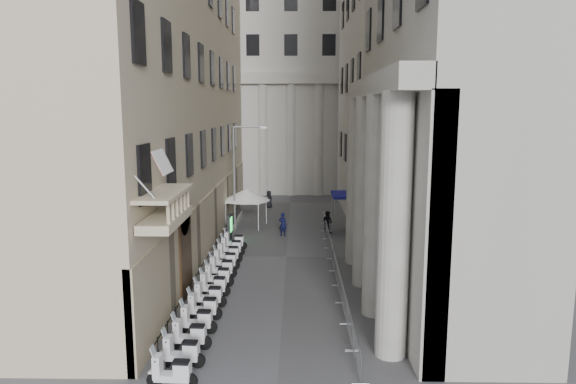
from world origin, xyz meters
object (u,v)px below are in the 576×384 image
info_kiosk (229,227)px  pedestrian_b (327,222)px  security_tent (244,194)px  pedestrian_a (283,224)px  street_lamp (238,169)px

info_kiosk → pedestrian_b: 7.59m
security_tent → pedestrian_a: size_ratio=2.13×
info_kiosk → pedestrian_b: info_kiosk is taller
pedestrian_a → pedestrian_b: pedestrian_a is taller
security_tent → pedestrian_b: (6.60, -2.29, -1.73)m
street_lamp → pedestrian_a: street_lamp is taller
pedestrian_a → info_kiosk: bearing=42.2°
security_tent → pedestrian_b: bearing=-19.1°
street_lamp → info_kiosk: size_ratio=4.24×
info_kiosk → pedestrian_b: bearing=21.3°
street_lamp → pedestrian_b: street_lamp is taller
security_tent → info_kiosk: size_ratio=1.99×
info_kiosk → pedestrian_b: size_ratio=1.12×
info_kiosk → pedestrian_a: info_kiosk is taller
pedestrian_b → security_tent: bearing=22.0°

